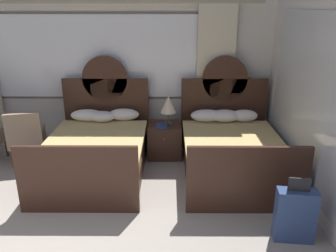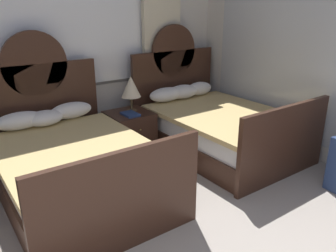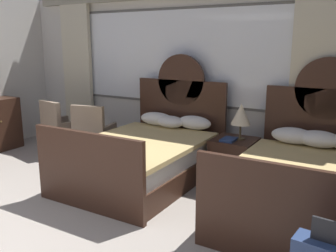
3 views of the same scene
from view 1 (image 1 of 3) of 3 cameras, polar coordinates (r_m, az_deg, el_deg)
name	(u,v)px [view 1 (image 1 of 3)]	position (r m, az deg, el deg)	size (l,w,h in m)	color
wall_back_window	(98,69)	(6.42, -11.69, 9.24)	(6.31, 0.22, 2.70)	beige
wall_right_mirror	(328,112)	(4.45, 25.18, 2.12)	(0.08, 4.71, 2.70)	beige
bed_near_window	(97,151)	(5.55, -11.78, -4.07)	(1.54, 2.24, 1.71)	#382116
bed_near_mirror	(231,151)	(5.52, 10.51, -4.11)	(1.54, 2.24, 1.71)	#382116
nightstand_between_beds	(165,140)	(6.02, -0.56, -2.33)	(0.57, 0.60, 0.58)	#382116
table_lamp_on_nightstand	(168,105)	(5.84, 0.05, 3.57)	(0.27, 0.27, 0.50)	brown
book_on_nightstand	(162,126)	(5.81, -1.01, 0.04)	(0.18, 0.26, 0.03)	navy
armchair_by_window_left	(26,136)	(6.15, -22.62, -1.57)	(0.67, 0.67, 0.92)	#84705B
suitcase_on_floor	(295,215)	(4.21, 20.44, -13.76)	(0.46, 0.23, 0.78)	navy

